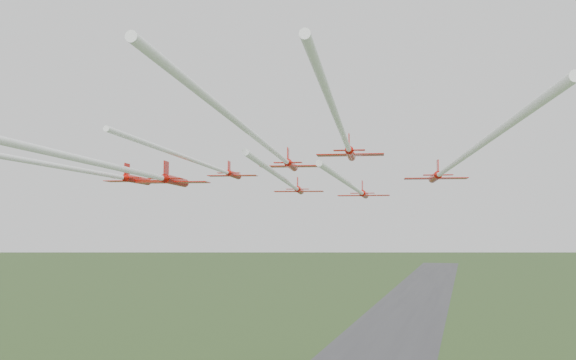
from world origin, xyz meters
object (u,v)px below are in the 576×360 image
(jet_row2_right, at_px, (357,189))
(jet_row3_left, at_px, (75,169))
(jet_row3_right, at_px, (452,165))
(jet_lead, at_px, (290,184))
(jet_row4_right, at_px, (345,139))
(jet_row2_left, at_px, (212,167))
(jet_row3_mid, at_px, (272,150))
(jet_row4_left, at_px, (144,174))

(jet_row2_right, relative_size, jet_row3_left, 0.89)
(jet_row2_right, height_order, jet_row3_right, jet_row3_right)
(jet_row2_right, bearing_deg, jet_lead, 143.34)
(jet_lead, bearing_deg, jet_row3_right, -54.12)
(jet_lead, height_order, jet_row4_right, jet_row4_right)
(jet_row2_right, height_order, jet_row4_right, jet_row4_right)
(jet_row2_left, relative_size, jet_row3_right, 0.89)
(jet_row3_right, xyz_separation_m, jet_row4_right, (-9.77, -12.50, 1.68))
(jet_row3_mid, bearing_deg, jet_row3_right, 5.07)
(jet_row3_right, bearing_deg, jet_row3_left, -179.53)
(jet_lead, relative_size, jet_row2_left, 1.16)
(jet_row3_right, height_order, jet_row4_left, jet_row3_right)
(jet_lead, xyz_separation_m, jet_row3_right, (25.38, -24.44, 0.16))
(jet_row3_right, bearing_deg, jet_row2_right, 119.98)
(jet_row4_left, bearing_deg, jet_lead, 70.00)
(jet_row2_right, distance_m, jet_row4_left, 33.35)
(jet_row2_left, bearing_deg, jet_row4_left, -91.87)
(jet_lead, xyz_separation_m, jet_row3_left, (-18.06, -31.21, 0.17))
(jet_row4_left, bearing_deg, jet_row3_right, 9.16)
(jet_row3_left, bearing_deg, jet_row4_right, -15.78)
(jet_row3_right, bearing_deg, jet_lead, 127.68)
(jet_row3_mid, relative_size, jet_row4_right, 1.28)
(jet_row2_left, height_order, jet_row3_right, jet_row2_left)
(jet_row2_right, bearing_deg, jet_row4_right, -87.61)
(jet_row2_left, distance_m, jet_row3_right, 38.57)
(jet_row2_left, relative_size, jet_row4_right, 1.12)
(jet_lead, distance_m, jet_row2_left, 13.32)
(jet_row2_left, xyz_separation_m, jet_row4_left, (2.82, -26.10, -3.13))
(jet_row4_left, bearing_deg, jet_row3_mid, 15.04)
(jet_row4_right, bearing_deg, jet_row3_right, 44.37)
(jet_row3_mid, height_order, jet_row4_left, jet_row3_mid)
(jet_lead, distance_m, jet_row3_left, 36.06)
(jet_row3_right, distance_m, jet_row4_left, 34.01)
(jet_row4_left, relative_size, jet_row4_right, 0.97)
(jet_row3_left, xyz_separation_m, jet_row3_mid, (23.91, 2.00, 1.78))
(jet_row3_left, xyz_separation_m, jet_row4_left, (11.08, -3.64, -1.09))
(jet_lead, xyz_separation_m, jet_row4_left, (-6.98, -34.85, -0.92))
(jet_row4_left, bearing_deg, jet_row4_right, -13.95)
(jet_row2_left, distance_m, jet_row3_mid, 25.77)
(jet_row3_mid, xyz_separation_m, jet_row3_right, (19.52, 4.77, -1.79))
(jet_lead, distance_m, jet_row4_left, 35.55)
(jet_row2_right, bearing_deg, jet_row3_right, -56.55)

